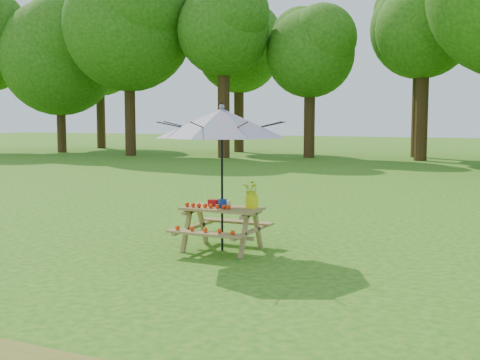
% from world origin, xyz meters
% --- Properties ---
extents(ground, '(120.00, 120.00, 0.00)m').
position_xyz_m(ground, '(0.00, 0.00, 0.00)').
color(ground, '#1F6613').
rests_on(ground, ground).
extents(picnic_table, '(1.20, 1.32, 0.67)m').
position_xyz_m(picnic_table, '(0.69, 1.98, 0.33)').
color(picnic_table, olive).
rests_on(picnic_table, ground).
extents(patio_umbrella, '(2.09, 2.09, 2.25)m').
position_xyz_m(patio_umbrella, '(0.69, 1.98, 1.95)').
color(patio_umbrella, black).
rests_on(patio_umbrella, ground).
extents(produce_bins, '(0.35, 0.36, 0.13)m').
position_xyz_m(produce_bins, '(0.64, 2.02, 0.72)').
color(produce_bins, '#AC0D11').
rests_on(produce_bins, picnic_table).
extents(tomatoes_row, '(0.77, 0.13, 0.07)m').
position_xyz_m(tomatoes_row, '(0.54, 1.80, 0.71)').
color(tomatoes_row, '#EF3708').
rests_on(tomatoes_row, picnic_table).
extents(flower_bucket, '(0.31, 0.29, 0.42)m').
position_xyz_m(flower_bucket, '(1.13, 2.11, 0.89)').
color(flower_bucket, '#FFFA0D').
rests_on(flower_bucket, picnic_table).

